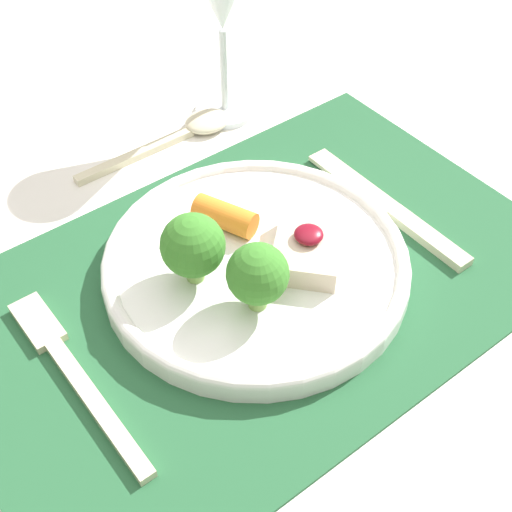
{
  "coord_description": "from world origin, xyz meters",
  "views": [
    {
      "loc": [
        -0.23,
        -0.3,
        1.17
      ],
      "look_at": [
        0.01,
        0.01,
        0.77
      ],
      "focal_mm": 50.0,
      "sensor_mm": 36.0,
      "label": 1
    }
  ],
  "objects_px": {
    "fork": "(70,368)",
    "knife": "(396,213)",
    "dinner_plate": "(254,262)",
    "spoon": "(188,130)"
  },
  "relations": [
    {
      "from": "fork",
      "to": "knife",
      "type": "bearing_deg",
      "value": -6.42
    },
    {
      "from": "fork",
      "to": "spoon",
      "type": "bearing_deg",
      "value": 38.14
    },
    {
      "from": "spoon",
      "to": "fork",
      "type": "bearing_deg",
      "value": -137.43
    },
    {
      "from": "dinner_plate",
      "to": "knife",
      "type": "relative_size",
      "value": 1.32
    },
    {
      "from": "knife",
      "to": "spoon",
      "type": "relative_size",
      "value": 1.09
    },
    {
      "from": "dinner_plate",
      "to": "fork",
      "type": "relative_size",
      "value": 1.32
    },
    {
      "from": "dinner_plate",
      "to": "spoon",
      "type": "bearing_deg",
      "value": 71.24
    },
    {
      "from": "fork",
      "to": "knife",
      "type": "distance_m",
      "value": 0.3
    },
    {
      "from": "fork",
      "to": "knife",
      "type": "xyz_separation_m",
      "value": [
        0.3,
        -0.03,
        -0.0
      ]
    },
    {
      "from": "dinner_plate",
      "to": "fork",
      "type": "bearing_deg",
      "value": 177.32
    }
  ]
}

